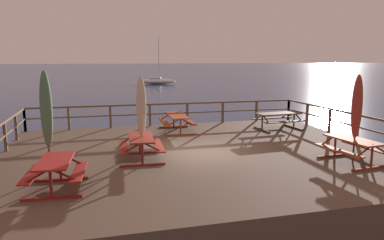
{
  "coord_description": "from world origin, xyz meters",
  "views": [
    {
      "loc": [
        -3.33,
        -11.9,
        4.14
      ],
      "look_at": [
        0.0,
        0.83,
        1.89
      ],
      "focal_mm": 33.63,
      "sensor_mm": 36.0,
      "label": 1
    }
  ],
  "objects_px": {
    "picnic_table_front_left": "(141,143)",
    "sailboat_distant": "(157,81)",
    "picnic_table_back_left": "(177,119)",
    "picnic_table_back_right": "(55,168)",
    "picnic_table_front_right": "(279,117)",
    "patio_umbrella_tall_back_right": "(46,110)",
    "patio_umbrella_short_front": "(357,107)",
    "patio_umbrella_tall_front": "(141,107)",
    "picnic_table_mid_left": "(353,145)"
  },
  "relations": [
    {
      "from": "patio_umbrella_short_front",
      "to": "sailboat_distant",
      "type": "height_order",
      "value": "sailboat_distant"
    },
    {
      "from": "picnic_table_mid_left",
      "to": "picnic_table_back_right",
      "type": "relative_size",
      "value": 1.13
    },
    {
      "from": "picnic_table_mid_left",
      "to": "picnic_table_front_right",
      "type": "relative_size",
      "value": 0.92
    },
    {
      "from": "patio_umbrella_short_front",
      "to": "picnic_table_front_right",
      "type": "bearing_deg",
      "value": 86.54
    },
    {
      "from": "picnic_table_back_right",
      "to": "sailboat_distant",
      "type": "distance_m",
      "value": 50.94
    },
    {
      "from": "picnic_table_back_left",
      "to": "patio_umbrella_short_front",
      "type": "distance_m",
      "value": 7.72
    },
    {
      "from": "picnic_table_mid_left",
      "to": "picnic_table_front_left",
      "type": "bearing_deg",
      "value": 162.53
    },
    {
      "from": "patio_umbrella_tall_front",
      "to": "picnic_table_front_right",
      "type": "bearing_deg",
      "value": 27.48
    },
    {
      "from": "picnic_table_back_right",
      "to": "picnic_table_back_left",
      "type": "xyz_separation_m",
      "value": [
        4.5,
        6.43,
        0.02
      ]
    },
    {
      "from": "patio_umbrella_tall_front",
      "to": "patio_umbrella_short_front",
      "type": "bearing_deg",
      "value": -17.6
    },
    {
      "from": "picnic_table_back_right",
      "to": "picnic_table_front_left",
      "type": "bearing_deg",
      "value": 42.67
    },
    {
      "from": "picnic_table_back_left",
      "to": "patio_umbrella_tall_front",
      "type": "bearing_deg",
      "value": -116.19
    },
    {
      "from": "picnic_table_front_right",
      "to": "patio_umbrella_tall_back_right",
      "type": "relative_size",
      "value": 0.74
    },
    {
      "from": "picnic_table_mid_left",
      "to": "picnic_table_back_left",
      "type": "height_order",
      "value": "same"
    },
    {
      "from": "picnic_table_back_right",
      "to": "patio_umbrella_tall_back_right",
      "type": "bearing_deg",
      "value": 103.69
    },
    {
      "from": "picnic_table_front_left",
      "to": "patio_umbrella_tall_front",
      "type": "height_order",
      "value": "patio_umbrella_tall_front"
    },
    {
      "from": "patio_umbrella_short_front",
      "to": "patio_umbrella_tall_back_right",
      "type": "relative_size",
      "value": 0.94
    },
    {
      "from": "picnic_table_front_right",
      "to": "sailboat_distant",
      "type": "bearing_deg",
      "value": 88.18
    },
    {
      "from": "picnic_table_back_right",
      "to": "sailboat_distant",
      "type": "xyz_separation_m",
      "value": [
        10.59,
        49.82,
        -0.93
      ]
    },
    {
      "from": "picnic_table_back_left",
      "to": "picnic_table_back_right",
      "type": "bearing_deg",
      "value": -124.99
    },
    {
      "from": "picnic_table_mid_left",
      "to": "patio_umbrella_tall_back_right",
      "type": "height_order",
      "value": "patio_umbrella_tall_back_right"
    },
    {
      "from": "picnic_table_front_left",
      "to": "sailboat_distant",
      "type": "xyz_separation_m",
      "value": [
        8.2,
        47.62,
        -0.93
      ]
    },
    {
      "from": "picnic_table_front_right",
      "to": "patio_umbrella_short_front",
      "type": "bearing_deg",
      "value": -93.46
    },
    {
      "from": "picnic_table_front_left",
      "to": "patio_umbrella_short_front",
      "type": "distance_m",
      "value": 6.89
    },
    {
      "from": "patio_umbrella_short_front",
      "to": "sailboat_distant",
      "type": "bearing_deg",
      "value": 88.0
    },
    {
      "from": "picnic_table_front_left",
      "to": "sailboat_distant",
      "type": "relative_size",
      "value": 0.25
    },
    {
      "from": "picnic_table_mid_left",
      "to": "picnic_table_back_right",
      "type": "height_order",
      "value": "same"
    },
    {
      "from": "picnic_table_back_left",
      "to": "sailboat_distant",
      "type": "height_order",
      "value": "sailboat_distant"
    },
    {
      "from": "picnic_table_back_left",
      "to": "sailboat_distant",
      "type": "bearing_deg",
      "value": 82.01
    },
    {
      "from": "picnic_table_front_right",
      "to": "picnic_table_back_right",
      "type": "xyz_separation_m",
      "value": [
        -9.19,
        -5.72,
        -0.01
      ]
    },
    {
      "from": "picnic_table_front_right",
      "to": "picnic_table_front_left",
      "type": "xyz_separation_m",
      "value": [
        -6.8,
        -3.52,
        -0.01
      ]
    },
    {
      "from": "picnic_table_back_left",
      "to": "patio_umbrella_tall_back_right",
      "type": "relative_size",
      "value": 0.77
    },
    {
      "from": "picnic_table_back_left",
      "to": "patio_umbrella_short_front",
      "type": "relative_size",
      "value": 0.81
    },
    {
      "from": "picnic_table_front_right",
      "to": "patio_umbrella_short_front",
      "type": "xyz_separation_m",
      "value": [
        -0.34,
        -5.56,
        1.21
      ]
    },
    {
      "from": "picnic_table_mid_left",
      "to": "sailboat_distant",
      "type": "relative_size",
      "value": 0.26
    },
    {
      "from": "patio_umbrella_tall_back_right",
      "to": "sailboat_distant",
      "type": "xyz_separation_m",
      "value": [
        10.86,
        48.7,
        -2.25
      ]
    },
    {
      "from": "picnic_table_back_right",
      "to": "patio_umbrella_tall_front",
      "type": "relative_size",
      "value": 0.65
    },
    {
      "from": "picnic_table_front_right",
      "to": "patio_umbrella_tall_front",
      "type": "height_order",
      "value": "patio_umbrella_tall_front"
    },
    {
      "from": "picnic_table_front_right",
      "to": "picnic_table_front_left",
      "type": "height_order",
      "value": "same"
    },
    {
      "from": "picnic_table_front_left",
      "to": "sailboat_distant",
      "type": "distance_m",
      "value": 48.33
    },
    {
      "from": "picnic_table_front_left",
      "to": "sailboat_distant",
      "type": "bearing_deg",
      "value": 80.23
    },
    {
      "from": "sailboat_distant",
      "to": "picnic_table_front_right",
      "type": "bearing_deg",
      "value": -91.82
    },
    {
      "from": "picnic_table_mid_left",
      "to": "picnic_table_back_left",
      "type": "xyz_separation_m",
      "value": [
        -4.32,
        6.25,
        0.01
      ]
    },
    {
      "from": "sailboat_distant",
      "to": "picnic_table_back_right",
      "type": "bearing_deg",
      "value": -102.0
    },
    {
      "from": "picnic_table_front_right",
      "to": "picnic_table_back_left",
      "type": "xyz_separation_m",
      "value": [
        -4.69,
        0.7,
        0.0
      ]
    },
    {
      "from": "picnic_table_mid_left",
      "to": "picnic_table_back_left",
      "type": "relative_size",
      "value": 0.89
    },
    {
      "from": "patio_umbrella_tall_back_right",
      "to": "sailboat_distant",
      "type": "height_order",
      "value": "sailboat_distant"
    },
    {
      "from": "sailboat_distant",
      "to": "patio_umbrella_tall_back_right",
      "type": "bearing_deg",
      "value": -102.57
    },
    {
      "from": "patio_umbrella_short_front",
      "to": "sailboat_distant",
      "type": "relative_size",
      "value": 0.36
    },
    {
      "from": "picnic_table_back_right",
      "to": "patio_umbrella_tall_back_right",
      "type": "height_order",
      "value": "patio_umbrella_tall_back_right"
    }
  ]
}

